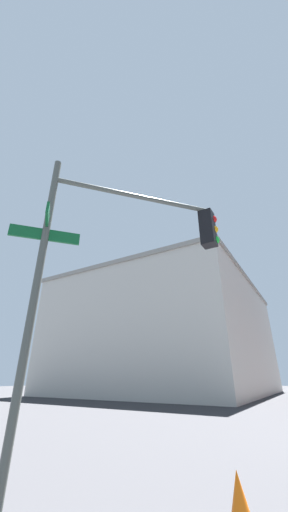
% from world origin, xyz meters
% --- Properties ---
extents(traffic_signal_near, '(2.59, 3.03, 5.25)m').
position_xyz_m(traffic_signal_near, '(-5.85, -6.37, 3.73)').
color(traffic_signal_near, '#474C47').
rests_on(traffic_signal_near, ground_plane).
extents(building_stucco, '(19.66, 24.06, 11.50)m').
position_xyz_m(building_stucco, '(-17.68, 19.88, 5.75)').
color(building_stucco, '#BCB7AD').
rests_on(building_stucco, ground_plane).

